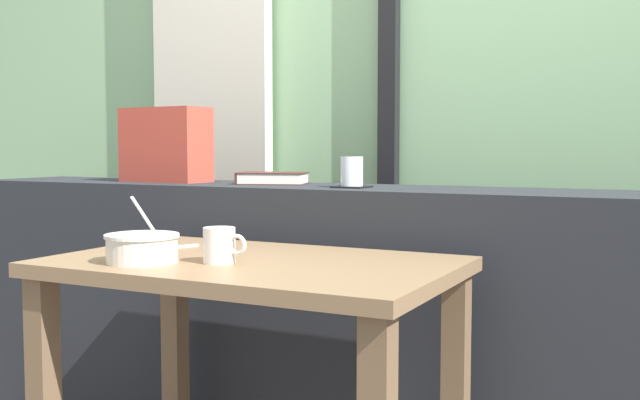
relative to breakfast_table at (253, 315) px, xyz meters
The scene contains 12 objects.
outdoor_backdrop 1.44m from the breakfast_table, 90.81° to the left, with size 4.80×0.08×2.80m, color #8EBC89.
curtain_left_panel 1.55m from the breakfast_table, 128.92° to the left, with size 0.56×0.06×2.50m, color beige.
window_divider_post 1.33m from the breakfast_table, 94.72° to the left, with size 0.07×0.05×2.60m, color black.
dark_console_ledge 0.59m from the breakfast_table, 91.68° to the left, with size 2.80×0.39×0.89m, color #23262B.
breakfast_table is the anchor object (origin of this frame).
coaster_square 0.60m from the breakfast_table, 86.98° to the left, with size 0.10×0.10×0.01m, color black.
juice_glass 0.62m from the breakfast_table, 86.98° to the left, with size 0.07×0.07×0.09m.
closed_book 0.75m from the breakfast_table, 116.35° to the left, with size 0.26×0.22×0.04m.
throw_pillow 1.01m from the breakfast_table, 141.31° to the left, with size 0.32×0.14×0.26m, color #B74233.
soup_bowl 0.31m from the breakfast_table, 142.54° to the right, with size 0.18×0.18×0.16m.
fork_utensil 0.34m from the breakfast_table, 167.36° to the left, with size 0.02×0.17×0.01m, color silver.
ceramic_mug 0.20m from the breakfast_table, 113.24° to the right, with size 0.11×0.08×0.08m.
Camera 1 is at (0.99, -1.57, 1.01)m, focal length 42.20 mm.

